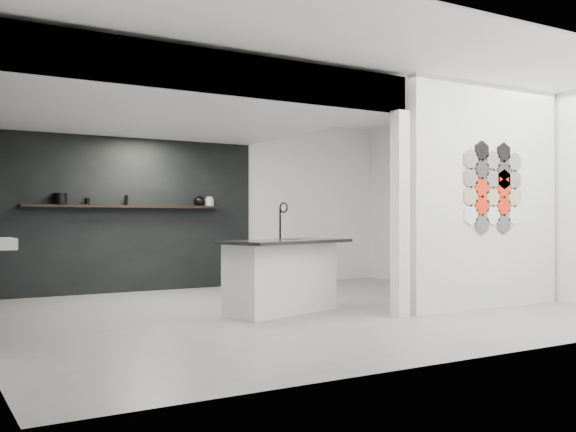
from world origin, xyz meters
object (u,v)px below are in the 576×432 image
(kitchen_island, at_px, (282,275))
(stockpot, at_px, (60,199))
(partition_panel, at_px, (486,196))
(kettle, at_px, (200,201))
(utensil_cup, at_px, (87,201))
(glass_bowl, at_px, (209,202))
(bottle_dark, at_px, (126,200))
(glass_vase, at_px, (210,201))

(kitchen_island, distance_m, stockpot, 3.66)
(partition_panel, bearing_deg, kettle, 120.19)
(kitchen_island, distance_m, kettle, 3.11)
(utensil_cup, bearing_deg, stockpot, 180.00)
(stockpot, height_order, glass_bowl, stockpot)
(partition_panel, height_order, kettle, partition_panel)
(kettle, distance_m, bottle_dark, 1.18)
(kitchen_island, distance_m, glass_bowl, 3.11)
(glass_vase, xyz_separation_m, bottle_dark, (-1.36, 0.00, -0.00))
(stockpot, distance_m, glass_vase, 2.32)
(kettle, xyz_separation_m, bottle_dark, (-1.18, 0.00, -0.00))
(stockpot, relative_size, bottle_dark, 1.34)
(stockpot, xyz_separation_m, glass_vase, (2.32, 0.00, -0.01))
(partition_panel, distance_m, utensil_cup, 5.57)
(kitchen_island, xyz_separation_m, glass_bowl, (0.35, 2.95, 0.93))
(kitchen_island, height_order, utensil_cup, utensil_cup)
(glass_vase, relative_size, utensil_cup, 1.50)
(partition_panel, height_order, glass_vase, partition_panel)
(kettle, bearing_deg, utensil_cup, -170.04)
(glass_vase, bearing_deg, kettle, 180.00)
(kitchen_island, distance_m, utensil_cup, 3.47)
(kettle, xyz_separation_m, utensil_cup, (-1.76, 0.00, -0.03))
(glass_bowl, bearing_deg, kitchen_island, -96.81)
(glass_vase, bearing_deg, bottle_dark, 180.00)
(bottle_dark, distance_m, utensil_cup, 0.58)
(stockpot, xyz_separation_m, kettle, (2.14, 0.00, -0.00))
(glass_vase, height_order, utensil_cup, glass_vase)
(partition_panel, relative_size, kitchen_island, 1.57)
(stockpot, distance_m, kettle, 2.14)
(partition_panel, distance_m, glass_bowl, 4.39)
(kitchen_island, relative_size, utensil_cup, 18.11)
(kettle, relative_size, utensil_cup, 1.87)
(partition_panel, xyz_separation_m, utensil_cup, (-4.01, 3.87, -0.03))
(stockpot, bearing_deg, glass_bowl, 0.00)
(glass_vase, relative_size, bottle_dark, 1.01)
(kitchen_island, xyz_separation_m, stockpot, (-1.95, 2.95, 0.95))
(kettle, xyz_separation_m, glass_bowl, (0.16, 0.00, -0.02))
(glass_vase, distance_m, utensil_cup, 1.93)
(stockpot, relative_size, utensil_cup, 2.00)
(kettle, bearing_deg, glass_bowl, 9.96)
(kitchen_island, height_order, bottle_dark, bottle_dark)
(kitchen_island, distance_m, glass_vase, 3.12)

